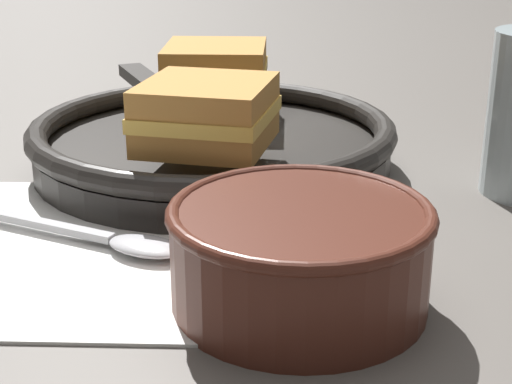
# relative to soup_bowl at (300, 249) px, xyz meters

# --- Properties ---
(ground_plane) EXTENTS (4.00, 4.00, 0.00)m
(ground_plane) POSITION_rel_soup_bowl_xyz_m (-0.08, 0.08, -0.03)
(ground_plane) COLOR #56514C
(napkin) EXTENTS (0.30, 0.27, 0.00)m
(napkin) POSITION_rel_soup_bowl_xyz_m (-0.16, 0.04, -0.03)
(napkin) COLOR white
(napkin) RESTS_ON ground_plane
(soup_bowl) EXTENTS (0.14, 0.14, 0.06)m
(soup_bowl) POSITION_rel_soup_bowl_xyz_m (0.00, 0.00, 0.00)
(soup_bowl) COLOR #4C2319
(soup_bowl) RESTS_ON ground_plane
(spoon) EXTENTS (0.16, 0.06, 0.01)m
(spoon) POSITION_rel_soup_bowl_xyz_m (-0.12, 0.04, -0.02)
(spoon) COLOR #B7B7BC
(spoon) RESTS_ON napkin
(skillet) EXTENTS (0.31, 0.38, 0.04)m
(skillet) POSITION_rel_soup_bowl_xyz_m (-0.10, 0.21, -0.01)
(skillet) COLOR black
(skillet) RESTS_ON ground_plane
(sandwich_near_left) EXTENTS (0.10, 0.11, 0.05)m
(sandwich_near_left) POSITION_rel_soup_bowl_xyz_m (-0.12, 0.28, 0.03)
(sandwich_near_left) COLOR #B27A38
(sandwich_near_left) RESTS_ON skillet
(sandwich_near_right) EXTENTS (0.09, 0.09, 0.05)m
(sandwich_near_right) POSITION_rel_soup_bowl_xyz_m (-0.09, 0.14, 0.03)
(sandwich_near_right) COLOR #B27A38
(sandwich_near_right) RESTS_ON skillet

